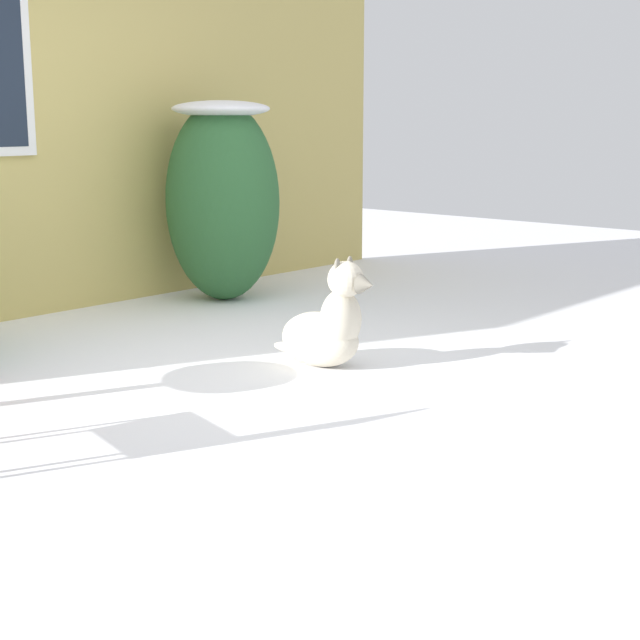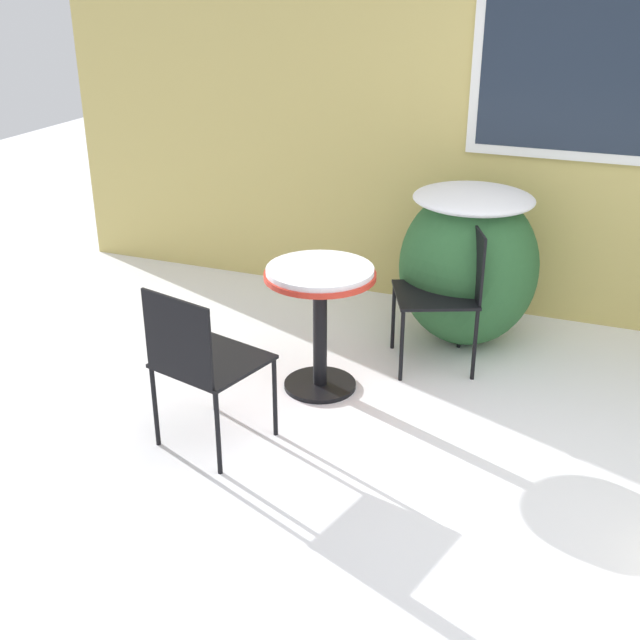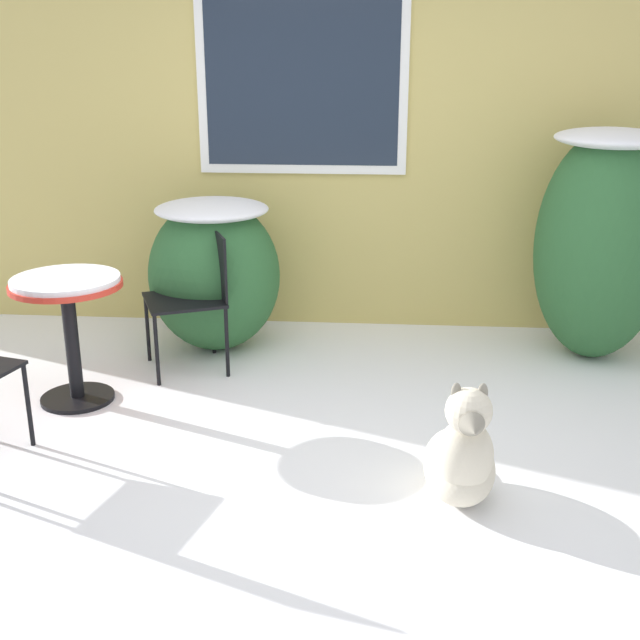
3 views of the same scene
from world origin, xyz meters
name	(u,v)px [view 2 (image 2 of 3)]	position (x,y,z in m)	size (l,w,h in m)	color
ground_plane	(556,512)	(0.00, 0.00, 0.00)	(16.00, 16.00, 0.00)	white
house_wall	(623,115)	(-0.02, 2.20, 1.39)	(8.00, 0.10, 2.72)	tan
shrub_left	(469,262)	(-0.78, 1.60, 0.54)	(0.86, 0.83, 1.00)	#2D6033
patio_table	(320,298)	(-1.41, 0.68, 0.56)	(0.61, 0.61, 0.73)	black
patio_chair_near_table	(448,288)	(-0.82, 1.24, 0.49)	(0.60, 0.60, 0.86)	black
patio_chair_far_side	(202,360)	(-1.71, -0.11, 0.49)	(0.56, 0.56, 0.86)	black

